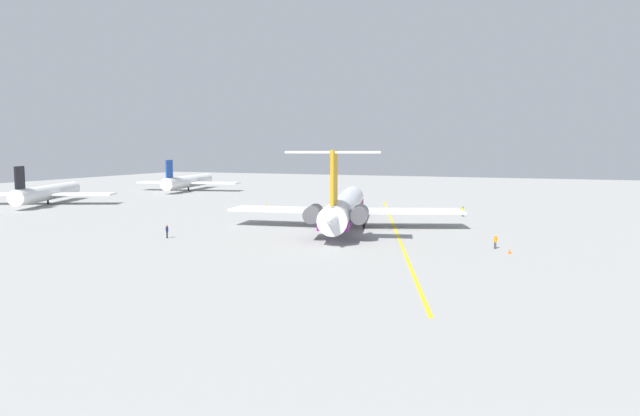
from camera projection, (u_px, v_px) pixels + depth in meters
name	position (u px, v px, depth m)	size (l,w,h in m)	color
ground	(413.00, 228.00, 85.52)	(304.21, 304.21, 0.00)	gray
main_jetliner	(344.00, 207.00, 85.08)	(39.72, 35.50, 11.71)	silver
airliner_mid_left	(49.00, 192.00, 121.64)	(27.12, 27.31, 8.44)	white
airliner_mid_right	(189.00, 181.00, 159.63)	(29.37, 29.23, 8.80)	white
ground_crew_near_nose	(463.00, 210.00, 99.32)	(0.29, 0.46, 1.82)	black
ground_crew_near_tail	(167.00, 230.00, 75.82)	(0.28, 0.45, 1.76)	black
ground_crew_portside	(266.00, 207.00, 106.34)	(0.31, 0.32, 1.64)	black
ground_crew_starboard	(495.00, 240.00, 67.96)	(0.27, 0.42, 1.67)	black
safety_cone_nose	(417.00, 211.00, 106.33)	(0.40, 0.40, 0.55)	#EA590F
safety_cone_wingtip	(510.00, 251.00, 64.87)	(0.40, 0.40, 0.55)	#EA590F
taxiway_centreline	(395.00, 230.00, 83.67)	(87.34, 0.36, 0.01)	gold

